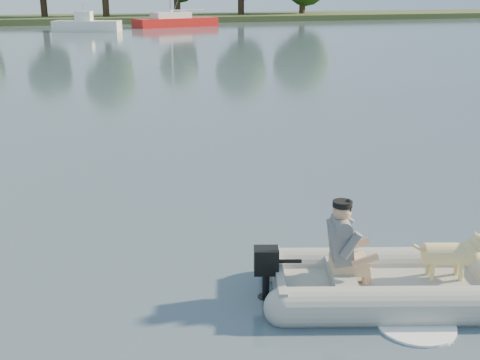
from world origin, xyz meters
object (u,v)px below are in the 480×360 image
object	(u,v)px
dog	(446,258)
motorboat	(87,18)
sailboat	(175,21)
man	(342,240)
dinghy	(397,255)

from	to	relation	value
dog	motorboat	bearing A→B (deg)	107.59
motorboat	sailboat	world-z (taller)	sailboat
man	motorboat	xyz separation A→B (m)	(0.41, 46.83, 0.38)
man	motorboat	size ratio (longest dim) A/B	0.17
dog	motorboat	size ratio (longest dim) A/B	0.15
man	motorboat	bearing A→B (deg)	106.20
dinghy	man	bearing A→B (deg)	175.76
motorboat	dinghy	bearing A→B (deg)	-70.87
motorboat	sailboat	size ratio (longest dim) A/B	0.52
dinghy	dog	distance (m)	0.58
dinghy	sailboat	size ratio (longest dim) A/B	0.40
dinghy	dog	world-z (taller)	dinghy
man	sailboat	world-z (taller)	sailboat
man	dog	world-z (taller)	man
dinghy	motorboat	distance (m)	47.06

